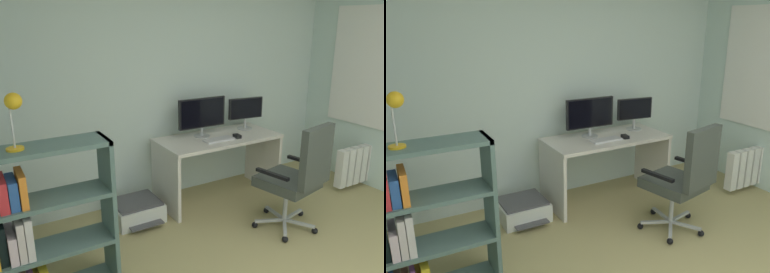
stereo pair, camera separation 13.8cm
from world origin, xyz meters
The scene contains 13 objects.
wall_back centered at (0.00, 2.82, 1.35)m, with size 4.41×0.10×2.70m, color silver.
window_pane centered at (2.20, 1.74, 1.44)m, with size 0.01×1.18×1.32m, color white.
window_frame centered at (2.19, 1.74, 1.44)m, with size 0.02×1.26×1.40m, color white.
desk centered at (0.41, 2.37, 0.53)m, with size 1.36×0.63×0.73m.
monitor_main centered at (0.26, 2.47, 0.99)m, with size 0.57×0.18×0.43m.
monitor_secondary centered at (0.86, 2.47, 0.96)m, with size 0.44×0.18×0.37m.
keyboard centered at (0.34, 2.25, 0.74)m, with size 0.34×0.13×0.02m, color silver.
computer_mouse centered at (0.57, 2.24, 0.75)m, with size 0.06×0.10×0.03m, color black.
office_chair centered at (0.63, 1.38, 0.58)m, with size 0.63×0.68×1.08m.
bookshelf centered at (-1.69, 1.62, 0.54)m, with size 0.94×0.31×1.17m.
desk_lamp centered at (-1.69, 1.62, 1.44)m, with size 0.13×0.11×0.37m.
printer centered at (-0.60, 2.36, 0.10)m, with size 0.48×0.52×0.21m.
radiator centered at (2.10, 1.74, 0.29)m, with size 0.82×0.10×0.46m.
Camera 1 is at (-1.94, -0.97, 1.97)m, focal length 36.03 mm.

